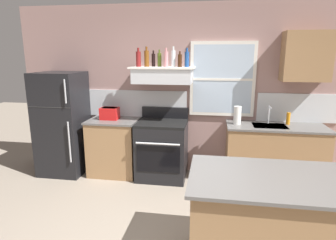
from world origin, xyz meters
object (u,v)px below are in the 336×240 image
object	(u,v)px
bottle_brown_stout	(180,60)
refrigerator	(62,123)
bottle_clear_tall	(173,58)
bottle_red_label_wine	(138,59)
bottle_balsamic_dark	(153,60)
stove_range	(162,149)
bottle_rose_pink	(166,59)
bottle_olive_oil_square	(159,60)
bottle_amber_wine	(147,58)
dish_soap_bottle	(288,119)
paper_towel_roll	(237,115)
toaster	(110,113)
bottle_blue_liqueur	(187,59)
kitchen_island	(268,224)

from	to	relation	value
bottle_brown_stout	refrigerator	bearing A→B (deg)	-177.34
bottle_clear_tall	bottle_red_label_wine	bearing A→B (deg)	-174.47
bottle_balsamic_dark	stove_range	bearing A→B (deg)	-43.99
bottle_red_label_wine	bottle_rose_pink	xyz separation A→B (m)	(0.42, 0.03, -0.00)
bottle_balsamic_dark	bottle_clear_tall	bearing A→B (deg)	-8.15
refrigerator	bottle_olive_oil_square	world-z (taller)	bottle_olive_oil_square
bottle_amber_wine	dish_soap_bottle	distance (m)	2.30
bottle_brown_stout	paper_towel_roll	xyz separation A→B (m)	(0.87, -0.03, -0.80)
refrigerator	bottle_rose_pink	xyz separation A→B (m)	(1.70, 0.11, 1.03)
stove_range	paper_towel_roll	bearing A→B (deg)	1.89
toaster	bottle_clear_tall	xyz separation A→B (m)	(1.02, 0.05, 0.86)
refrigerator	bottle_balsamic_dark	xyz separation A→B (m)	(1.49, 0.17, 1.02)
refrigerator	bottle_brown_stout	bearing A→B (deg)	2.66
bottle_blue_liqueur	stove_range	bearing A→B (deg)	-165.63
bottle_blue_liqueur	paper_towel_roll	xyz separation A→B (m)	(0.77, -0.06, -0.82)
toaster	bottle_brown_stout	size ratio (longest dim) A/B	1.30
stove_range	bottle_brown_stout	xyz separation A→B (m)	(0.26, 0.07, 1.38)
refrigerator	bottle_balsamic_dark	size ratio (longest dim) A/B	6.87
bottle_olive_oil_square	bottle_brown_stout	world-z (taller)	bottle_olive_oil_square
bottle_balsamic_dark	bottle_brown_stout	bearing A→B (deg)	-11.36
refrigerator	stove_range	distance (m)	1.69
bottle_amber_wine	bottle_olive_oil_square	xyz separation A→B (m)	(0.19, 0.06, -0.02)
dish_soap_bottle	kitchen_island	xyz separation A→B (m)	(-0.60, -1.97, -0.54)
bottle_red_label_wine	kitchen_island	bearing A→B (deg)	-48.92
bottle_amber_wine	bottle_rose_pink	world-z (taller)	bottle_amber_wine
bottle_red_label_wine	bottle_clear_tall	world-z (taller)	bottle_clear_tall
bottle_blue_liqueur	paper_towel_roll	world-z (taller)	bottle_blue_liqueur
bottle_red_label_wine	refrigerator	bearing A→B (deg)	-176.58
bottle_red_label_wine	kitchen_island	distance (m)	2.87
refrigerator	bottle_rose_pink	world-z (taller)	bottle_rose_pink
bottle_red_label_wine	bottle_balsamic_dark	world-z (taller)	bottle_red_label_wine
bottle_balsamic_dark	paper_towel_roll	xyz separation A→B (m)	(1.29, -0.11, -0.80)
bottle_brown_stout	paper_towel_roll	distance (m)	1.18
bottle_olive_oil_square	bottle_rose_pink	bearing A→B (deg)	-30.20
bottle_amber_wine	bottle_balsamic_dark	size ratio (longest dim) A/B	1.23
stove_range	paper_towel_roll	size ratio (longest dim) A/B	4.04
stove_range	bottle_clear_tall	size ratio (longest dim) A/B	3.64
bottle_rose_pink	dish_soap_bottle	world-z (taller)	bottle_rose_pink
bottle_blue_liqueur	dish_soap_bottle	distance (m)	1.74
kitchen_island	paper_towel_roll	bearing A→B (deg)	94.51
bottle_balsamic_dark	bottle_olive_oil_square	size ratio (longest dim) A/B	0.95
bottle_olive_oil_square	paper_towel_roll	world-z (taller)	bottle_olive_oil_square
bottle_blue_liqueur	toaster	bearing A→B (deg)	-178.14
refrigerator	bottle_red_label_wine	size ratio (longest dim) A/B	5.90
bottle_amber_wine	bottle_balsamic_dark	world-z (taller)	bottle_amber_wine
bottle_red_label_wine	bottle_brown_stout	xyz separation A→B (m)	(0.63, 0.01, -0.02)
paper_towel_roll	dish_soap_bottle	distance (m)	0.75
bottle_red_label_wine	bottle_brown_stout	bearing A→B (deg)	1.10
bottle_blue_liqueur	bottle_olive_oil_square	bearing A→B (deg)	172.73
refrigerator	kitchen_island	world-z (taller)	refrigerator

